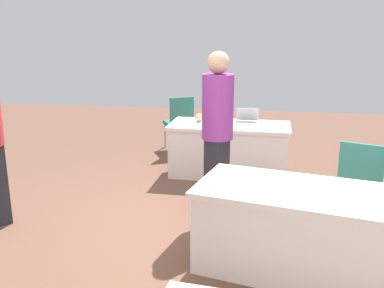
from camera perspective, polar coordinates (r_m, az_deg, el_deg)
ground_plane at (r=4.53m, az=-2.47°, el=-11.57°), size 14.40×14.40×0.00m
table_foreground at (r=6.15m, az=4.97°, el=-0.70°), size 1.71×0.84×0.74m
table_mid_right at (r=3.82m, az=14.05°, el=-11.07°), size 1.88×1.22×0.74m
chair_near_front at (r=4.64m, az=21.71°, el=-4.51°), size 0.57×0.57×0.97m
chair_tucked_right at (r=7.36m, az=-1.67°, el=3.26°), size 0.60×0.60×0.94m
person_presenter at (r=4.62m, az=3.42°, el=2.44°), size 0.44×0.44×1.81m
laptop_silver at (r=6.15m, az=7.36°, el=3.15°), size 0.33×0.30×0.21m
yarn_ball at (r=6.19m, az=0.96°, el=3.54°), size 0.12×0.12×0.12m
scissors_red at (r=6.17m, az=8.01°, el=2.82°), size 0.15×0.16×0.01m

